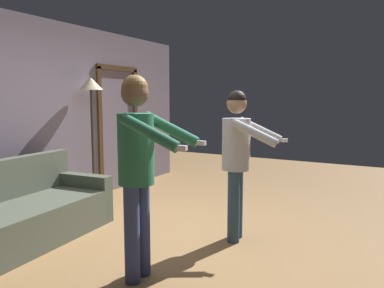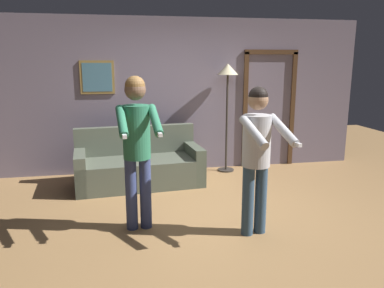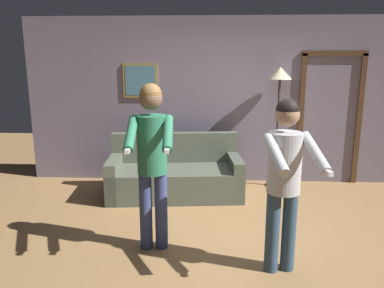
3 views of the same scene
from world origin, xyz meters
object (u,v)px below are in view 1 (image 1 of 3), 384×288
torchiere_lamp (91,97)px  person_standing_right (238,152)px  couch (24,216)px  person_standing_left (138,158)px

torchiere_lamp → person_standing_right: size_ratio=1.14×
couch → torchiere_lamp: torchiere_lamp is taller
torchiere_lamp → person_standing_left: torchiere_lamp is taller
torchiere_lamp → person_standing_left: size_ratio=1.07×
person_standing_left → person_standing_right: person_standing_left is taller
couch → torchiere_lamp: size_ratio=1.07×
couch → person_standing_right: bearing=-59.4°
torchiere_lamp → person_standing_left: bearing=-127.5°
couch → person_standing_right: size_ratio=1.21×
couch → person_standing_left: size_ratio=1.14×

